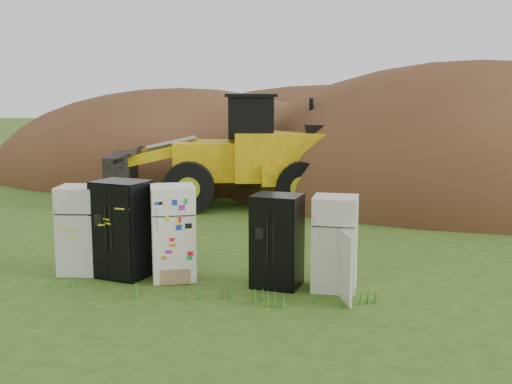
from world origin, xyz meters
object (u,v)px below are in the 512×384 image
fridge_leftmost (80,230)px  fridge_open_door (335,243)px  fridge_black_side (122,229)px  wheel_loader (222,150)px  fridge_sticker (173,233)px  fridge_black_right (277,241)px

fridge_leftmost → fridge_open_door: fridge_leftmost is taller
fridge_black_side → wheel_loader: wheel_loader is taller
fridge_black_side → fridge_sticker: bearing=13.8°
fridge_leftmost → fridge_black_side: bearing=-10.2°
fridge_open_door → wheel_loader: size_ratio=0.24×
fridge_leftmost → fridge_black_right: (3.74, -0.05, -0.02)m
fridge_black_side → fridge_open_door: (3.88, 0.00, -0.08)m
fridge_black_right → fridge_black_side: bearing=-172.6°
fridge_black_side → wheel_loader: 7.44m
fridge_leftmost → fridge_black_right: size_ratio=1.02×
fridge_leftmost → fridge_open_door: bearing=-8.6°
fridge_open_door → wheel_loader: wheel_loader is taller
fridge_black_right → fridge_open_door: size_ratio=1.00×
fridge_leftmost → wheel_loader: wheel_loader is taller
fridge_sticker → fridge_black_right: fridge_sticker is taller
fridge_black_side → fridge_sticker: (0.98, 0.01, -0.03)m
fridge_leftmost → wheel_loader: bearing=75.5°
fridge_sticker → wheel_loader: size_ratio=0.25×
fridge_black_right → wheel_loader: wheel_loader is taller
fridge_black_side → fridge_black_right: size_ratio=1.10×
fridge_black_side → fridge_black_right: fridge_black_side is taller
fridge_black_right → fridge_open_door: (1.00, 0.02, 0.00)m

